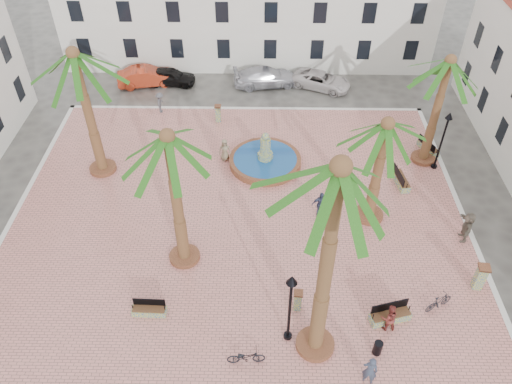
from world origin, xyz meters
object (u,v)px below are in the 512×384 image
fountain (265,160)px  litter_bin (378,348)px  bench_s (149,310)px  pedestrian_fountain_b (320,205)px  palm_e (385,138)px  pedestrian_north (160,103)px  bench_ne (428,148)px  palm_sw (170,153)px  lamppost_e (445,131)px  bollard_n (218,113)px  car_silver (266,77)px  bench_se (390,316)px  cyclist_a (370,370)px  bicycle_a (246,357)px  palm_s (337,191)px  pedestrian_east (467,227)px  car_white (322,80)px  car_black (170,76)px  bicycle_b (439,302)px  cyclist_b (389,317)px  bollard_e (480,277)px  palm_ne (447,73)px  car_red (147,76)px  bollard_se (298,300)px  lamppost_s (291,298)px  bench_e (401,180)px  pedestrian_fountain_a (225,150)px

fountain → litter_bin: 14.34m
bench_s → pedestrian_fountain_b: size_ratio=0.95×
palm_e → pedestrian_north: 18.04m
fountain → bench_ne: 10.98m
palm_sw → bench_s: (-1.24, -3.48, -6.76)m
lamppost_e → pedestrian_fountain_b: size_ratio=2.39×
bollard_n → litter_bin: (8.40, -18.31, -0.28)m
palm_sw → car_silver: bearing=76.9°
palm_e → bench_se: bearing=-90.6°
pedestrian_fountain_b → pedestrian_north: 15.26m
cyclist_a → bicycle_a: size_ratio=1.04×
palm_s → pedestrian_east: 13.80m
pedestrian_north → pedestrian_east: size_ratio=0.83×
palm_s → bench_se: 9.91m
fountain → bench_s: bearing=-115.4°
bench_s → car_white: bearing=67.0°
litter_bin → pedestrian_east: bearing=50.2°
palm_e → car_black: palm_e is taller
bench_se → bicycle_a: bearing=-176.4°
fountain → bicycle_a: (-0.80, -13.98, 0.12)m
bicycle_b → car_white: size_ratio=0.34×
cyclist_b → palm_s: bearing=14.0°
litter_bin → bicycle_a: (-5.82, -0.55, 0.06)m
palm_sw → bollard_e: (14.85, -1.67, -6.20)m
car_white → bollard_n: bearing=146.8°
cyclist_a → cyclist_b: cyclist_a is taller
palm_ne → lamppost_e: 3.58m
bench_s → car_red: bearing=102.1°
bollard_se → pedestrian_north: size_ratio=0.79×
bench_s → lamppost_s: lamppost_s is taller
lamppost_s → lamppost_e: bearing=51.9°
bicycle_a → car_white: bearing=-16.3°
bench_s → bench_e: 16.90m
litter_bin → bench_se: bearing=63.3°
bicycle_a → pedestrian_fountain_a: (-1.83, 14.39, 0.34)m
palm_e → lamppost_s: 9.70m
palm_s → litter_bin: size_ratio=14.09×
fountain → car_silver: bearing=89.9°
bench_e → car_black: bearing=44.2°
palm_e → pedestrian_east: size_ratio=3.58×
bench_ne → bollard_n: bollard_n is taller
pedestrian_fountain_a → car_red: 11.94m
litter_bin → lamppost_e: bearing=66.2°
car_white → bench_se: bearing=-152.4°
pedestrian_east → car_black: bearing=-122.4°
pedestrian_east → car_silver: size_ratio=0.37×
pedestrian_fountain_b → car_red: (-12.60, 14.91, -0.26)m
lamppost_s → car_black: 24.75m
palm_ne → bicycle_a: 19.27m
lamppost_e → bollard_e: 9.73m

